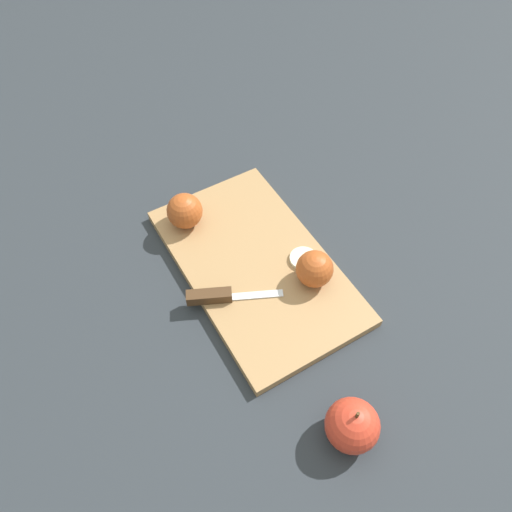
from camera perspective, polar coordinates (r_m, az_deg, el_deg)
The scene contains 7 objects.
ground_plane at distance 0.92m, azimuth 0.00°, elevation -1.42°, with size 4.00×4.00×0.00m, color #282D33.
cutting_board at distance 0.91m, azimuth 0.00°, elevation -1.09°, with size 0.44×0.28×0.02m.
apple_half_left at distance 0.94m, azimuth -8.14°, elevation 5.11°, with size 0.07×0.07×0.07m.
apple_half_right at distance 0.86m, azimuth 6.72°, elevation -1.49°, with size 0.07×0.07×0.07m.
knife at distance 0.85m, azimuth -4.83°, elevation -4.59°, with size 0.10×0.15×0.02m.
apple_slice at distance 0.90m, azimuth 5.45°, elevation -0.31°, with size 0.05×0.05×0.01m.
apple_whole at distance 0.76m, azimuth 10.94°, elevation -18.48°, with size 0.08×0.08×0.09m.
Camera 1 is at (0.42, -0.30, 0.75)m, focal length 35.00 mm.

